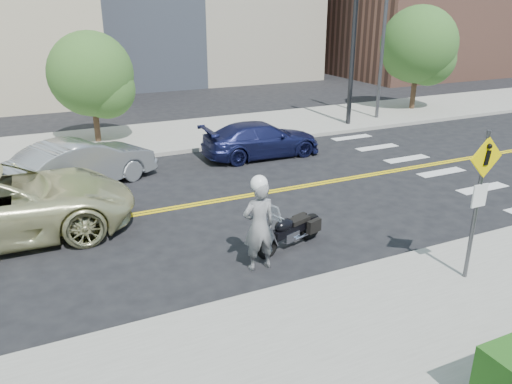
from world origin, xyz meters
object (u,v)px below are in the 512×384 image
Objects in this scene: parked_car_blue at (261,139)px; parked_car_silver at (81,164)px; motorcyclist at (259,223)px; pedestrian_sign at (479,192)px; motorcycle at (291,223)px.

parked_car_silver is at bearing 96.78° from parked_car_blue.
parked_car_blue is at bearing -115.27° from motorcyclist.
pedestrian_sign is 4.29m from motorcyclist.
parked_car_blue is (2.58, 6.86, 0.03)m from motorcycle.
motorcycle is at bearing -173.24° from parked_car_silver.
parked_car_blue is (3.66, 7.44, -0.40)m from motorcyclist.
motorcyclist is 0.46× the size of parked_car_silver.
pedestrian_sign is at bearing 179.81° from parked_car_blue.
motorcyclist is 8.30m from parked_car_blue.
motorcyclist reaches higher than parked_car_blue.
parked_car_silver is (-3.78, 6.20, 0.14)m from motorcycle.
motorcyclist reaches higher than motorcycle.
parked_car_silver is 1.04× the size of parked_car_blue.
parked_car_blue is (0.18, 9.77, -1.32)m from pedestrian_sign.
motorcycle is at bearing -150.59° from motorcyclist.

